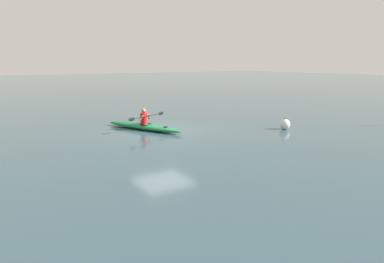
{
  "coord_description": "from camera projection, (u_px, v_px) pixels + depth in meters",
  "views": [
    {
      "loc": [
        7.35,
        13.4,
        3.14
      ],
      "look_at": [
        1.34,
        4.44,
        0.9
      ],
      "focal_mm": 31.22,
      "sensor_mm": 36.0,
      "label": 1
    }
  ],
  "objects": [
    {
      "name": "kayaker",
      "position": [
        144.0,
        117.0,
        15.73
      ],
      "size": [
        2.31,
        1.01,
        0.74
      ],
      "color": "red",
      "rests_on": "kayak"
    },
    {
      "name": "kayak",
      "position": [
        143.0,
        127.0,
        15.86
      ],
      "size": [
        2.33,
        4.36,
        0.28
      ],
      "color": "#19723F",
      "rests_on": "ground"
    },
    {
      "name": "ground_plane",
      "position": [
        163.0,
        131.0,
        15.54
      ],
      "size": [
        160.0,
        160.0,
        0.0
      ],
      "primitive_type": "plane",
      "color": "#334C56"
    },
    {
      "name": "mooring_buoy_orange_mid",
      "position": [
        285.0,
        124.0,
        15.92
      ],
      "size": [
        0.49,
        0.49,
        0.53
      ],
      "color": "silver",
      "rests_on": "ground"
    }
  ]
}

